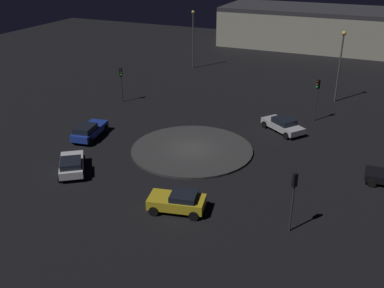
{
  "coord_description": "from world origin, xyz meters",
  "views": [
    {
      "loc": [
        33.17,
        14.66,
        17.22
      ],
      "look_at": [
        0.0,
        0.0,
        0.65
      ],
      "focal_mm": 41.59,
      "sensor_mm": 36.0,
      "label": 1
    }
  ],
  "objects": [
    {
      "name": "streetlamp_northwest",
      "position": [
        -19.23,
        9.93,
        5.27
      ],
      "size": [
        0.51,
        0.51,
        8.21
      ],
      "color": "#4C4C51",
      "rests_on": "ground_plane"
    },
    {
      "name": "car_yellow",
      "position": [
        9.4,
        3.08,
        0.77
      ],
      "size": [
        2.78,
        4.21,
        1.46
      ],
      "rotation": [
        0.0,
        0.0,
        -1.36
      ],
      "color": "gold",
      "rests_on": "ground_plane"
    },
    {
      "name": "car_silver",
      "position": [
        -7.64,
        6.45,
        0.75
      ],
      "size": [
        4.23,
        4.79,
        1.44
      ],
      "rotation": [
        0.0,
        0.0,
        0.93
      ],
      "color": "silver",
      "rests_on": "ground_plane"
    },
    {
      "name": "ground_plane",
      "position": [
        0.0,
        0.0,
        0.0
      ],
      "size": [
        115.92,
        115.92,
        0.0
      ],
      "primitive_type": "plane",
      "color": "black"
    },
    {
      "name": "traffic_light_southwest",
      "position": [
        -8.99,
        -12.9,
        2.86
      ],
      "size": [
        0.37,
        0.39,
        4.01
      ],
      "rotation": [
        0.0,
        0.0,
        0.96
      ],
      "color": "#2D2D2D",
      "rests_on": "ground_plane"
    },
    {
      "name": "traffic_light_northeast",
      "position": [
        8.59,
        10.74,
        3.01
      ],
      "size": [
        0.38,
        0.39,
        4.23
      ],
      "rotation": [
        0.0,
        0.0,
        -2.25
      ],
      "color": "#2D2D2D",
      "rests_on": "ground_plane"
    },
    {
      "name": "streetlamp_southwest",
      "position": [
        -26.44,
        -11.5,
        5.04
      ],
      "size": [
        0.45,
        0.45,
        8.3
      ],
      "color": "#4C4C51",
      "rests_on": "ground_plane"
    },
    {
      "name": "car_white",
      "position": [
        7.84,
        -7.21,
        0.75
      ],
      "size": [
        4.37,
        3.87,
        1.41
      ],
      "rotation": [
        0.0,
        0.0,
        3.77
      ],
      "color": "white",
      "rests_on": "ground_plane"
    },
    {
      "name": "roundabout_island",
      "position": [
        0.0,
        0.0,
        0.1
      ],
      "size": [
        10.95,
        10.95,
        0.2
      ],
      "primitive_type": "cylinder",
      "color": "#383838",
      "rests_on": "ground_plane"
    },
    {
      "name": "traffic_light_northwest",
      "position": [
        -11.88,
        8.78,
        3.15
      ],
      "size": [
        0.39,
        0.37,
        4.45
      ],
      "rotation": [
        0.0,
        0.0,
        -0.64
      ],
      "color": "#2D2D2D",
      "rests_on": "ground_plane"
    },
    {
      "name": "store_building",
      "position": [
        -48.93,
        5.57,
        3.36
      ],
      "size": [
        14.03,
        38.91,
        6.72
      ],
      "rotation": [
        0.0,
        0.0,
        4.72
      ],
      "color": "#ADA893",
      "rests_on": "ground_plane"
    },
    {
      "name": "car_blue",
      "position": [
        1.43,
        -10.13,
        0.79
      ],
      "size": [
        4.78,
        2.59,
        1.49
      ],
      "rotation": [
        0.0,
        0.0,
        3.3
      ],
      "color": "#1E38A5",
      "rests_on": "ground_plane"
    }
  ]
}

